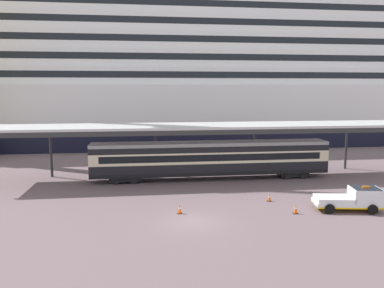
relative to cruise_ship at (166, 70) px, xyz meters
name	(u,v)px	position (x,y,z in m)	size (l,w,h in m)	color
ground_plane	(193,222)	(-0.90, -47.14, -13.34)	(400.00, 400.00, 0.00)	#6A585C
cruise_ship	(166,70)	(0.00, 0.00, 0.00)	(131.21, 28.64, 39.56)	black
platform_canopy	(210,127)	(2.78, -33.46, -7.61)	(46.66, 6.48, 5.95)	silver
train_carriage	(211,158)	(2.78, -33.85, -11.03)	(25.66, 2.81, 4.11)	black
service_truck	(353,198)	(12.36, -46.05, -12.35)	(5.47, 2.92, 2.02)	white
traffic_cone_near	(269,197)	(6.43, -42.74, -13.01)	(0.36, 0.36, 0.68)	black
traffic_cone_mid	(296,209)	(7.39, -46.28, -12.96)	(0.36, 0.36, 0.77)	black
traffic_cone_far	(180,209)	(-1.71, -45.09, -12.97)	(0.36, 0.36, 0.76)	black
quay_bollard	(330,201)	(10.88, -45.09, -12.83)	(0.48, 0.48, 0.96)	black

